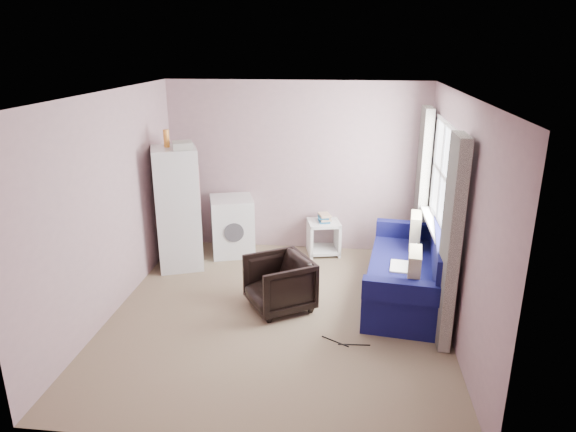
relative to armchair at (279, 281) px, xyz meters
name	(u,v)px	position (x,y,z in m)	size (l,w,h in m)	color
room	(279,211)	(0.02, -0.14, 0.90)	(3.84, 4.24, 2.54)	#867158
armchair	(279,281)	(0.00, 0.00, 0.00)	(0.68, 0.63, 0.70)	black
fridge	(178,208)	(-1.53, 1.05, 0.51)	(0.75, 0.75, 1.92)	silver
washing_machine	(232,225)	(-0.91, 1.59, 0.10)	(0.75, 0.75, 0.85)	silver
side_table	(324,235)	(0.43, 1.73, -0.06)	(0.54, 0.54, 0.62)	silver
sofa	(413,273)	(1.59, 0.43, -0.01)	(1.18, 2.16, 0.92)	#111251
window_dressing	(434,210)	(1.79, 0.55, 0.76)	(0.17, 2.62, 2.18)	white
floor_cables	(345,343)	(0.78, -0.69, -0.34)	(0.51, 0.19, 0.01)	black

